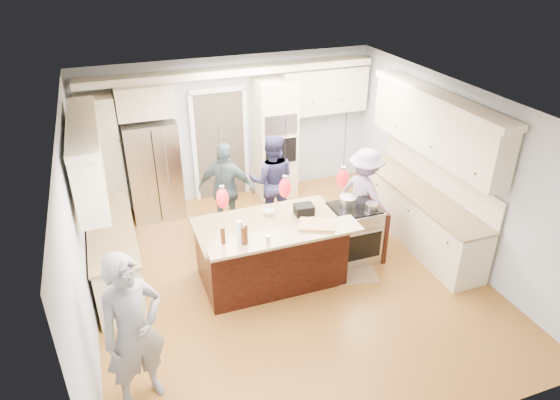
# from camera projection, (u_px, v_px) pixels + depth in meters

# --- Properties ---
(ground_plane) EXTENTS (6.00, 6.00, 0.00)m
(ground_plane) POSITION_uv_depth(u_px,v_px,m) (288.00, 277.00, 7.56)
(ground_plane) COLOR #A0692C
(ground_plane) RESTS_ON ground
(room_shell) EXTENTS (5.54, 6.04, 2.72)m
(room_shell) POSITION_uv_depth(u_px,v_px,m) (289.00, 168.00, 6.70)
(room_shell) COLOR #B2BCC6
(room_shell) RESTS_ON ground
(refrigerator) EXTENTS (0.90, 0.70, 1.80)m
(refrigerator) POSITION_uv_depth(u_px,v_px,m) (154.00, 169.00, 8.85)
(refrigerator) COLOR #B7B7BC
(refrigerator) RESTS_ON ground
(oven_column) EXTENTS (0.72, 0.69, 2.30)m
(oven_column) POSITION_uv_depth(u_px,v_px,m) (275.00, 139.00, 9.45)
(oven_column) COLOR beige
(oven_column) RESTS_ON ground
(back_upper_cabinets) EXTENTS (5.30, 0.61, 2.54)m
(back_upper_cabinets) POSITION_uv_depth(u_px,v_px,m) (194.00, 121.00, 8.83)
(back_upper_cabinets) COLOR beige
(back_upper_cabinets) RESTS_ON ground
(right_counter_run) EXTENTS (0.64, 3.10, 2.51)m
(right_counter_run) POSITION_uv_depth(u_px,v_px,m) (423.00, 182.00, 8.05)
(right_counter_run) COLOR beige
(right_counter_run) RESTS_ON ground
(left_cabinets) EXTENTS (0.64, 2.30, 2.51)m
(left_cabinets) POSITION_uv_depth(u_px,v_px,m) (105.00, 220.00, 6.98)
(left_cabinets) COLOR beige
(left_cabinets) RESTS_ON ground
(kitchen_island) EXTENTS (2.10, 1.46, 1.12)m
(kitchen_island) POSITION_uv_depth(u_px,v_px,m) (271.00, 251.00, 7.32)
(kitchen_island) COLOR black
(kitchen_island) RESTS_ON ground
(island_range) EXTENTS (0.82, 0.71, 0.92)m
(island_range) POSITION_uv_depth(u_px,v_px,m) (354.00, 233.00, 7.82)
(island_range) COLOR #B7B7BC
(island_range) RESTS_ON ground
(pendant_lights) EXTENTS (1.75, 0.15, 1.03)m
(pendant_lights) POSITION_uv_depth(u_px,v_px,m) (285.00, 188.00, 6.21)
(pendant_lights) COLOR black
(pendant_lights) RESTS_ON ground
(person_bar_end) EXTENTS (0.81, 0.67, 1.89)m
(person_bar_end) POSITION_uv_depth(u_px,v_px,m) (134.00, 332.00, 5.18)
(person_bar_end) COLOR slate
(person_bar_end) RESTS_ON ground
(person_far_left) EXTENTS (0.97, 0.86, 1.68)m
(person_far_left) POSITION_uv_depth(u_px,v_px,m) (272.00, 181.00, 8.58)
(person_far_left) COLOR navy
(person_far_left) RESTS_ON ground
(person_far_right) EXTENTS (1.03, 0.78, 1.63)m
(person_far_right) POSITION_uv_depth(u_px,v_px,m) (226.00, 189.00, 8.35)
(person_far_right) COLOR #4C636A
(person_far_right) RESTS_ON ground
(person_range_side) EXTENTS (0.90, 1.17, 1.60)m
(person_range_side) POSITION_uv_depth(u_px,v_px,m) (365.00, 195.00, 8.22)
(person_range_side) COLOR #9B86B4
(person_range_side) RESTS_ON ground
(floor_rug) EXTENTS (0.92, 1.17, 0.01)m
(floor_rug) POSITION_uv_depth(u_px,v_px,m) (349.00, 264.00, 7.85)
(floor_rug) COLOR #9A7A54
(floor_rug) RESTS_ON ground
(water_bottle) EXTENTS (0.09, 0.09, 0.30)m
(water_bottle) POSITION_uv_depth(u_px,v_px,m) (240.00, 232.00, 6.31)
(water_bottle) COLOR silver
(water_bottle) RESTS_ON kitchen_island
(beer_bottle_a) EXTENTS (0.07, 0.07, 0.23)m
(beer_bottle_a) POSITION_uv_depth(u_px,v_px,m) (223.00, 236.00, 6.29)
(beer_bottle_a) COLOR #3F1D0B
(beer_bottle_a) RESTS_ON kitchen_island
(beer_bottle_b) EXTENTS (0.07, 0.07, 0.27)m
(beer_bottle_b) POSITION_uv_depth(u_px,v_px,m) (245.00, 234.00, 6.29)
(beer_bottle_b) COLOR #3F1D0B
(beer_bottle_b) RESTS_ON kitchen_island
(beer_bottle_c) EXTENTS (0.08, 0.08, 0.26)m
(beer_bottle_c) POSITION_uv_depth(u_px,v_px,m) (244.00, 236.00, 6.26)
(beer_bottle_c) COLOR #3F1D0B
(beer_bottle_c) RESTS_ON kitchen_island
(drink_can) EXTENTS (0.06, 0.06, 0.11)m
(drink_can) POSITION_uv_depth(u_px,v_px,m) (268.00, 239.00, 6.32)
(drink_can) COLOR #B7B7BC
(drink_can) RESTS_ON kitchen_island
(cutting_board) EXTENTS (0.57, 0.50, 0.04)m
(cutting_board) POSITION_uv_depth(u_px,v_px,m) (317.00, 225.00, 6.71)
(cutting_board) COLOR tan
(cutting_board) RESTS_ON kitchen_island
(pot_large) EXTENTS (0.27, 0.27, 0.15)m
(pot_large) POSITION_uv_depth(u_px,v_px,m) (348.00, 201.00, 7.60)
(pot_large) COLOR #B7B7BC
(pot_large) RESTS_ON island_range
(pot_small) EXTENTS (0.19, 0.19, 0.09)m
(pot_small) POSITION_uv_depth(u_px,v_px,m) (372.00, 206.00, 7.53)
(pot_small) COLOR #B7B7BC
(pot_small) RESTS_ON island_range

